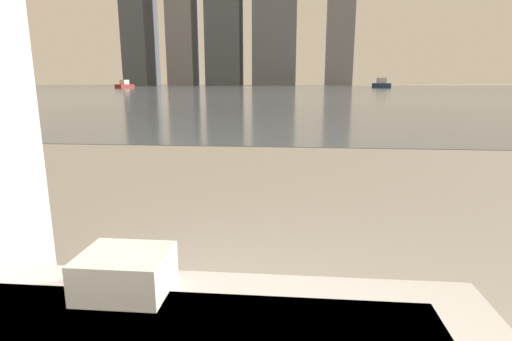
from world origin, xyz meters
name	(u,v)px	position (x,y,z in m)	size (l,w,h in m)	color
towel_stack	(125,272)	(-0.13, 0.99, 0.61)	(0.25, 0.21, 0.12)	white
harbor_water	(290,89)	(0.00, 62.00, 0.01)	(180.00, 110.00, 0.01)	slate
harbor_boat_0	(125,85)	(-27.55, 65.55, 0.49)	(2.00, 3.84, 1.37)	maroon
harbor_boat_1	(381,84)	(15.75, 72.81, 0.62)	(2.41, 4.80, 1.72)	navy
skyline_tower_0	(139,16)	(-44.09, 118.00, 19.52)	(6.96, 12.48, 39.04)	#4C515B
skyline_tower_3	(275,24)	(-4.93, 118.00, 16.81)	(12.03, 10.69, 33.61)	slate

